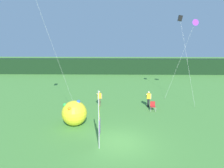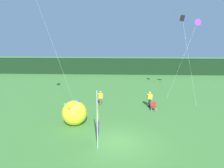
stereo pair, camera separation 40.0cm
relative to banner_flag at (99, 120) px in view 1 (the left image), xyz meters
name	(u,v)px [view 1 (the left image)]	position (x,y,z in m)	size (l,w,h in m)	color
ground_plane	(121,143)	(1.40, 0.48, -1.86)	(120.00, 120.00, 0.00)	#478438
distant_treeline	(118,66)	(1.40, 27.62, -0.44)	(80.00, 2.40, 2.83)	black
banner_flag	(99,120)	(0.00, 0.00, 0.00)	(0.06, 1.03, 3.87)	#B7B7BC
person_near_banner	(148,99)	(4.37, 7.93, -0.96)	(0.55, 0.48, 1.67)	black
person_mid_field	(99,98)	(-0.65, 8.24, -1.00)	(0.55, 0.48, 1.60)	brown
inflatable_balloon	(74,113)	(-2.29, 3.36, -0.83)	(2.04, 2.04, 2.12)	yellow
folding_chair	(153,105)	(4.65, 6.96, -1.34)	(0.51, 0.51, 0.89)	#BCBCC1
kite_black_box_0	(180,19)	(8.03, 11.47, 7.06)	(1.40, 3.80, 9.32)	brown
kite_purple_delta_2	(195,23)	(9.69, 11.62, 6.63)	(3.41, 0.95, 8.91)	brown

